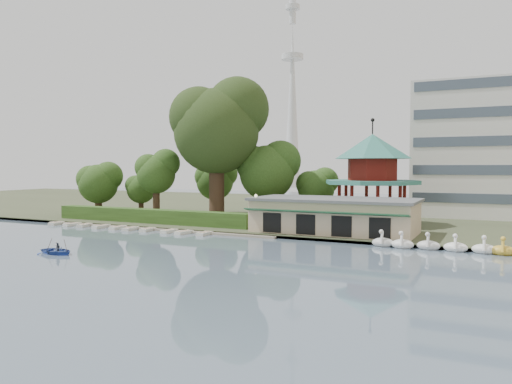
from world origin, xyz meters
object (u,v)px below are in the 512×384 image
Objects in this scene: pavilion at (372,170)px; rowboat_with_passengers at (57,248)px; boathouse at (334,215)px; big_tree at (218,124)px; dock at (152,229)px.

pavilion is 2.55× the size of rowboat_with_passengers.
boathouse is 0.92× the size of big_tree.
rowboat_with_passengers is at bearing -123.08° from pavilion.
dock is at bearing -106.05° from big_tree.
dock is 6.42× the size of rowboat_with_passengers.
big_tree reaches higher than dock.
boathouse is 1.38× the size of pavilion.
boathouse is at bearing -18.27° from big_tree.
boathouse reaches higher than dock.
pavilion is at bearing 56.92° from rowboat_with_passengers.
boathouse is 11.43m from pavilion.
pavilion reaches higher than dock.
pavilion is at bearing 10.35° from big_tree.
dock is 17.86m from rowboat_with_passengers.
dock is 29.14m from pavilion.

